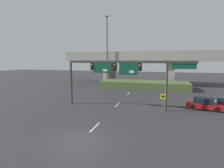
{
  "coord_description": "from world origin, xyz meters",
  "views": [
    {
      "loc": [
        5.7,
        -11.46,
        6.1
      ],
      "look_at": [
        0.0,
        8.51,
        3.22
      ],
      "focal_mm": 28.0,
      "sensor_mm": 36.0,
      "label": 1
    }
  ],
  "objects_px": {
    "speed_limit_sign": "(163,100)",
    "highway_light_pole_near": "(107,50)",
    "parked_sedan_near_right": "(205,104)",
    "signal_gantry": "(123,69)"
  },
  "relations": [
    {
      "from": "signal_gantry",
      "to": "highway_light_pole_near",
      "type": "bearing_deg",
      "value": 113.25
    },
    {
      "from": "highway_light_pole_near",
      "to": "parked_sedan_near_right",
      "type": "distance_m",
      "value": 25.52
    },
    {
      "from": "highway_light_pole_near",
      "to": "speed_limit_sign",
      "type": "bearing_deg",
      "value": -56.61
    },
    {
      "from": "speed_limit_sign",
      "to": "highway_light_pole_near",
      "type": "xyz_separation_m",
      "value": [
        -12.88,
        19.53,
        6.95
      ]
    },
    {
      "from": "speed_limit_sign",
      "to": "highway_light_pole_near",
      "type": "distance_m",
      "value": 24.41
    },
    {
      "from": "speed_limit_sign",
      "to": "parked_sedan_near_right",
      "type": "height_order",
      "value": "speed_limit_sign"
    },
    {
      "from": "signal_gantry",
      "to": "parked_sedan_near_right",
      "type": "xyz_separation_m",
      "value": [
        9.95,
        2.06,
        -4.22
      ]
    },
    {
      "from": "highway_light_pole_near",
      "to": "parked_sedan_near_right",
      "type": "xyz_separation_m",
      "value": [
        17.9,
        -16.45,
        -7.77
      ]
    },
    {
      "from": "parked_sedan_near_right",
      "to": "highway_light_pole_near",
      "type": "bearing_deg",
      "value": 149.82
    },
    {
      "from": "speed_limit_sign",
      "to": "parked_sedan_near_right",
      "type": "relative_size",
      "value": 0.51
    }
  ]
}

